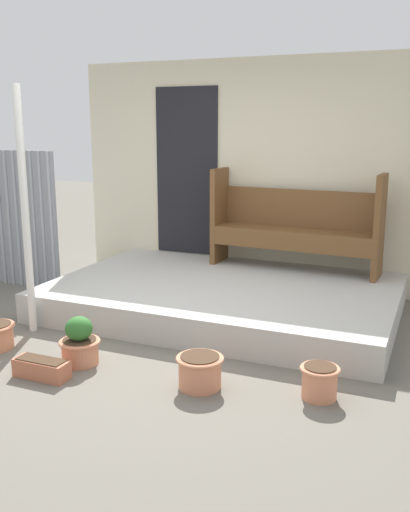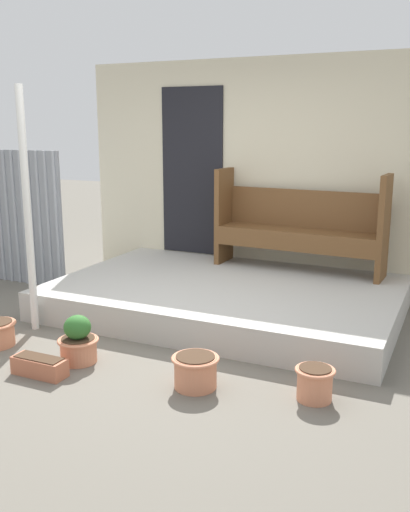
{
  "view_description": "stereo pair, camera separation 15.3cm",
  "coord_description": "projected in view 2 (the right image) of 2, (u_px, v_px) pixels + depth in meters",
  "views": [
    {
      "loc": [
        2.13,
        -4.07,
        1.86
      ],
      "look_at": [
        0.23,
        0.4,
        0.74
      ],
      "focal_mm": 40.0,
      "sensor_mm": 36.0,
      "label": 1
    },
    {
      "loc": [
        2.27,
        -4.01,
        1.86
      ],
      "look_at": [
        0.23,
        0.4,
        0.74
      ],
      "focal_mm": 40.0,
      "sensor_mm": 36.0,
      "label": 2
    }
  ],
  "objects": [
    {
      "name": "house_wall",
      "position": [
        263.0,
        174.0,
        6.59
      ],
      "size": [
        4.58,
        0.08,
        2.6
      ],
      "color": "beige",
      "rests_on": "ground_plane"
    },
    {
      "name": "ground_plane",
      "position": [
        161.0,
        347.0,
        4.89
      ],
      "size": [
        24.0,
        24.0,
        0.0
      ],
      "primitive_type": "plane",
      "color": "#666056"
    },
    {
      "name": "planter_box_rect",
      "position": [
        40.0,
        366.0,
        4.32
      ],
      "size": [
        0.43,
        0.16,
        0.15
      ],
      "color": "#B76647",
      "rests_on": "ground_plane"
    },
    {
      "name": "support_post",
      "position": [
        27.0,
        212.0,
        5.09
      ],
      "size": [
        0.07,
        0.07,
        2.2
      ],
      "color": "silver",
      "rests_on": "ground_plane"
    },
    {
      "name": "flower_pot_right",
      "position": [
        195.0,
        370.0,
        4.11
      ],
      "size": [
        0.35,
        0.35,
        0.24
      ],
      "color": "tan",
      "rests_on": "ground_plane"
    },
    {
      "name": "porch_slab",
      "position": [
        226.0,
        297.0,
        5.8
      ],
      "size": [
        3.38,
        2.26,
        0.29
      ],
      "color": "#B2AFA8",
      "rests_on": "ground_plane"
    },
    {
      "name": "flower_pot_far_right",
      "position": [
        315.0,
        382.0,
        3.92
      ],
      "size": [
        0.28,
        0.28,
        0.24
      ],
      "color": "tan",
      "rests_on": "ground_plane"
    },
    {
      "name": "flower_pot_middle",
      "position": [
        78.0,
        342.0,
        4.54
      ],
      "size": [
        0.33,
        0.33,
        0.39
      ],
      "color": "tan",
      "rests_on": "ground_plane"
    },
    {
      "name": "bench",
      "position": [
        299.0,
        222.0,
        6.22
      ],
      "size": [
        1.88,
        0.49,
        1.09
      ],
      "rotation": [
        0.0,
        0.0,
        -0.05
      ],
      "color": "brown",
      "rests_on": "porch_slab"
    }
  ]
}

